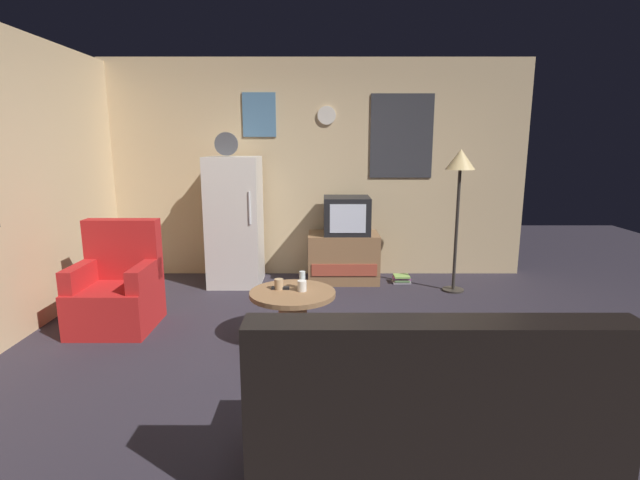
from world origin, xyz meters
name	(u,v)px	position (x,y,z in m)	size (l,w,h in m)	color
ground_plane	(314,355)	(0.00, 0.00, 0.00)	(12.00, 12.00, 0.00)	#2D2833
wall_with_art	(317,169)	(0.01, 2.45, 1.33)	(5.20, 0.12, 2.65)	#D1B284
fridge	(236,221)	(-0.94, 1.97, 0.75)	(0.60, 0.62, 1.77)	silver
tv_stand	(344,257)	(0.34, 2.07, 0.29)	(0.84, 0.53, 0.59)	#8E6642
crt_tv	(347,215)	(0.37, 2.07, 0.81)	(0.54, 0.51, 0.44)	black
standing_lamp	(461,171)	(1.57, 1.68, 1.36)	(0.32, 0.32, 1.59)	#332D28
coffee_table	(293,316)	(-0.17, 0.28, 0.22)	(0.72, 0.72, 0.44)	#8E6642
wine_glass	(303,280)	(-0.10, 0.37, 0.51)	(0.05, 0.05, 0.15)	silver
mug_ceramic_white	(303,286)	(-0.09, 0.29, 0.48)	(0.08, 0.08, 0.09)	silver
mug_ceramic_tan	(280,284)	(-0.29, 0.34, 0.48)	(0.08, 0.08, 0.09)	tan
remote_control	(281,288)	(-0.28, 0.34, 0.45)	(0.15, 0.04, 0.02)	black
armchair	(118,290)	(-1.79, 0.63, 0.34)	(0.68, 0.68, 0.96)	red
couch	(426,420)	(0.58, -1.39, 0.31)	(1.70, 0.80, 0.92)	black
book_stack	(402,279)	(1.04, 1.98, 0.05)	(0.21, 0.17, 0.09)	#999299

